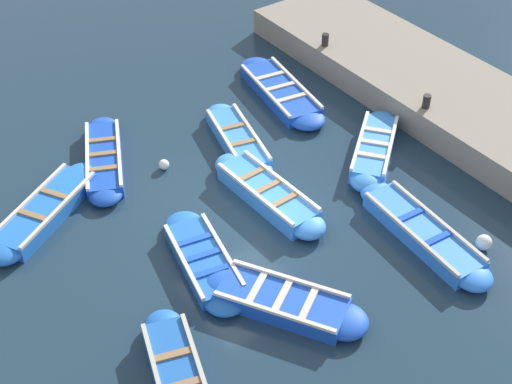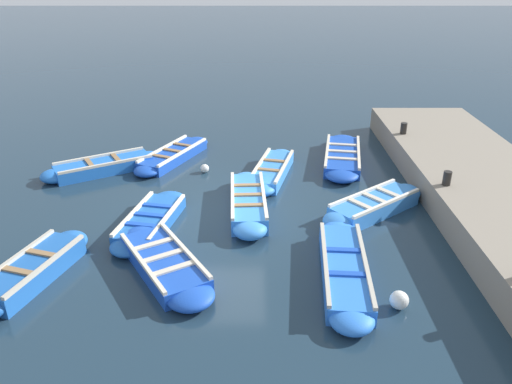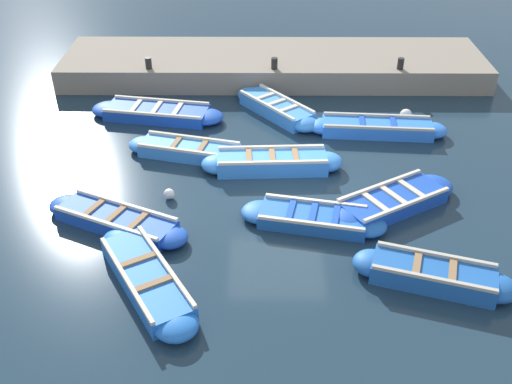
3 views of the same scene
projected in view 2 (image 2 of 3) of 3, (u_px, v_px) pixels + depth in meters
The scene contains 16 objects.
ground_plane at pixel (217, 212), 12.46m from camera, with size 120.00×120.00×0.00m, color #1C303F.
boat_stern_in at pixel (175, 155), 15.62m from camera, with size 2.19×3.50×0.37m.
boat_far_corner at pixel (346, 270), 9.84m from camera, with size 1.09×3.87×0.41m.
boat_tucked at pixel (34, 270), 9.79m from camera, with size 1.66×3.18×0.46m.
boat_inner_gap at pixel (344, 157), 15.49m from camera, with size 1.60×4.04×0.39m.
boat_broadside at pixel (250, 202), 12.49m from camera, with size 0.97×3.56×0.47m.
boat_end_of_row at pixel (376, 206), 12.33m from camera, with size 3.06×2.65×0.46m.
boat_centre at pixel (106, 166), 14.74m from camera, with size 3.49×2.52×0.41m.
boat_drifting at pixel (274, 171), 14.44m from camera, with size 1.54×3.42×0.40m.
boat_near_quay at pixel (166, 263), 10.07m from camera, with size 2.57×3.41×0.40m.
boat_mid_row at pixel (153, 220), 11.75m from camera, with size 1.49×3.31×0.35m.
quay_wall at pixel (498, 199), 12.28m from camera, with size 3.32×13.79×0.75m.
bollard_mid_north at pixel (449, 179), 12.05m from camera, with size 0.20×0.20×0.35m, color black.
bollard_mid_south at pixel (406, 128), 15.59m from camera, with size 0.20×0.20×0.35m, color black.
buoy_orange_near at pixel (206, 168), 14.72m from camera, with size 0.26×0.26×0.26m, color silver.
buoy_yellow_far at pixel (401, 300), 8.96m from camera, with size 0.35×0.35×0.35m, color silver.
Camera 2 is at (1.02, -11.06, 5.75)m, focal length 35.00 mm.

